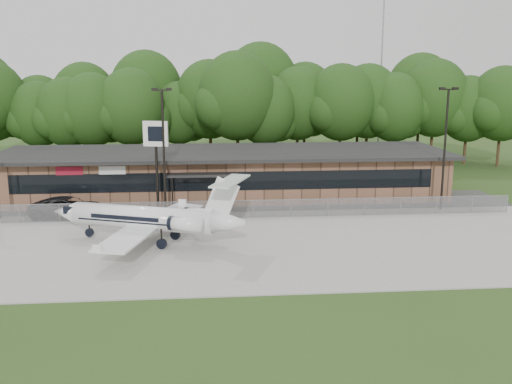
{
  "coord_description": "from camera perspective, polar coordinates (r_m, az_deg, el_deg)",
  "views": [
    {
      "loc": [
        -1.57,
        -28.75,
        11.44
      ],
      "look_at": [
        1.95,
        12.0,
        2.8
      ],
      "focal_mm": 40.0,
      "sensor_mm": 36.0,
      "label": 1
    }
  ],
  "objects": [
    {
      "name": "pole_sign",
      "position": [
        46.07,
        -9.98,
        4.78
      ],
      "size": [
        2.0,
        0.69,
        7.64
      ],
      "rotation": [
        0.0,
        0.0,
        -0.23
      ],
      "color": "black",
      "rests_on": "ground"
    },
    {
      "name": "suv",
      "position": [
        47.7,
        -18.23,
        -1.52
      ],
      "size": [
        6.48,
        3.88,
        1.69
      ],
      "primitive_type": "imported",
      "rotation": [
        0.0,
        0.0,
        1.38
      ],
      "color": "#2E2E31",
      "rests_on": "ground"
    },
    {
      "name": "apron",
      "position": [
        38.51,
        -2.39,
        -5.3
      ],
      "size": [
        64.0,
        18.0,
        0.08
      ],
      "primitive_type": "cube",
      "color": "#9E9B93",
      "rests_on": "ground"
    },
    {
      "name": "light_pole_mid",
      "position": [
        45.71,
        -9.24,
        4.91
      ],
      "size": [
        1.55,
        0.3,
        10.23
      ],
      "color": "black",
      "rests_on": "ground"
    },
    {
      "name": "radio_mast",
      "position": [
        80.3,
        12.43,
        12.42
      ],
      "size": [
        0.2,
        0.2,
        25.0
      ],
      "primitive_type": "cylinder",
      "color": "gray",
      "rests_on": "ground"
    },
    {
      "name": "treeline",
      "position": [
        70.88,
        -3.7,
        8.72
      ],
      "size": [
        72.0,
        12.0,
        15.0
      ],
      "primitive_type": null,
      "color": "#1B320F",
      "rests_on": "ground"
    },
    {
      "name": "ground",
      "position": [
        30.98,
        -1.71,
        -9.74
      ],
      "size": [
        160.0,
        160.0,
        0.0
      ],
      "primitive_type": "plane",
      "color": "#2E4518",
      "rests_on": "ground"
    },
    {
      "name": "terminal",
      "position": [
        53.52,
        -3.19,
        1.95
      ],
      "size": [
        41.0,
        11.65,
        4.3
      ],
      "color": "brown",
      "rests_on": "ground"
    },
    {
      "name": "parking_lot",
      "position": [
        49.61,
        -2.99,
        -1.38
      ],
      "size": [
        50.0,
        9.0,
        0.06
      ],
      "primitive_type": "cube",
      "color": "#383835",
      "rests_on": "ground"
    },
    {
      "name": "light_pole_right",
      "position": [
        49.6,
        18.41,
        5.0
      ],
      "size": [
        1.55,
        0.3,
        10.23
      ],
      "color": "black",
      "rests_on": "ground"
    },
    {
      "name": "fence",
      "position": [
        45.06,
        -2.8,
        -1.77
      ],
      "size": [
        46.0,
        0.04,
        1.52
      ],
      "color": "gray",
      "rests_on": "ground"
    },
    {
      "name": "business_jet",
      "position": [
        39.02,
        -10.51,
        -2.69
      ],
      "size": [
        14.08,
        12.59,
        4.82
      ],
      "rotation": [
        0.0,
        0.0,
        -0.36
      ],
      "color": "white",
      "rests_on": "ground"
    }
  ]
}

